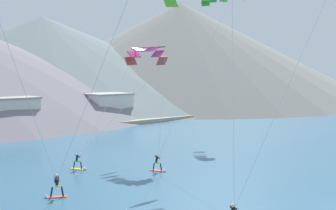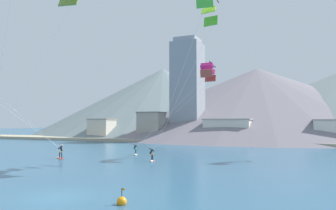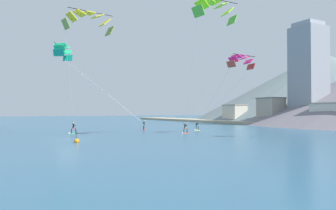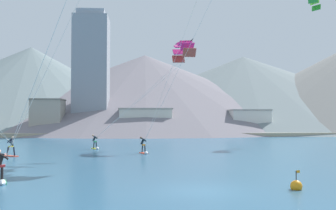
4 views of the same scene
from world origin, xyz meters
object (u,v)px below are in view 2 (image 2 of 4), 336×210
(kitesurfer_near_lead, at_px, (152,157))
(kitesurfer_mid_center, at_px, (135,152))
(kitesurfer_far_left, at_px, (60,154))
(parafoil_kite_near_lead, at_px, (206,2))
(parafoil_kite_mid_center, at_px, (208,70))
(race_marker_buoy, at_px, (122,202))

(kitesurfer_near_lead, bearing_deg, kitesurfer_mid_center, 132.65)
(kitesurfer_mid_center, height_order, kitesurfer_far_left, kitesurfer_far_left)
(kitesurfer_mid_center, relative_size, parafoil_kite_near_lead, 0.10)
(parafoil_kite_mid_center, bearing_deg, kitesurfer_mid_center, -169.17)
(kitesurfer_mid_center, height_order, parafoil_kite_mid_center, parafoil_kite_mid_center)
(kitesurfer_near_lead, bearing_deg, parafoil_kite_near_lead, 12.42)
(kitesurfer_far_left, height_order, race_marker_buoy, kitesurfer_far_left)
(kitesurfer_near_lead, distance_m, race_marker_buoy, 19.59)
(parafoil_kite_near_lead, height_order, parafoil_kite_mid_center, parafoil_kite_near_lead)
(race_marker_buoy, bearing_deg, parafoil_kite_mid_center, 95.68)
(kitesurfer_mid_center, bearing_deg, parafoil_kite_near_lead, -20.81)
(kitesurfer_mid_center, height_order, parafoil_kite_near_lead, parafoil_kite_near_lead)
(parafoil_kite_near_lead, relative_size, race_marker_buoy, 17.69)
(race_marker_buoy, bearing_deg, kitesurfer_mid_center, 117.22)
(kitesurfer_near_lead, xyz_separation_m, kitesurfer_mid_center, (-5.25, 5.70, -0.02))
(kitesurfer_far_left, xyz_separation_m, race_marker_buoy, (18.89, -16.67, -0.41))
(parafoil_kite_near_lead, height_order, race_marker_buoy, parafoil_kite_near_lead)
(kitesurfer_near_lead, bearing_deg, race_marker_buoy, -68.82)
(kitesurfer_near_lead, height_order, parafoil_kite_near_lead, parafoil_kite_near_lead)
(parafoil_kite_mid_center, bearing_deg, kitesurfer_near_lead, -120.77)
(parafoil_kite_mid_center, height_order, race_marker_buoy, parafoil_kite_mid_center)
(kitesurfer_mid_center, distance_m, parafoil_kite_mid_center, 14.74)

